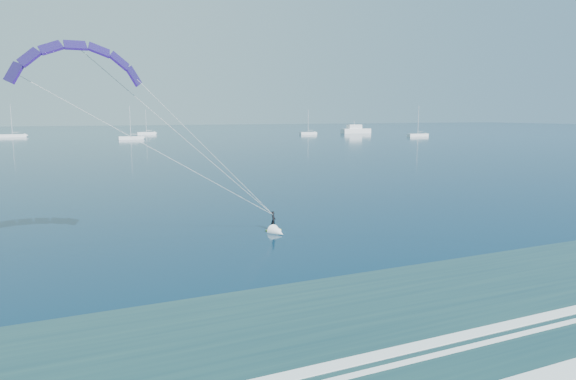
{
  "coord_description": "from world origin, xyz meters",
  "views": [
    {
      "loc": [
        -14.93,
        -6.48,
        9.58
      ],
      "look_at": [
        -0.04,
        25.95,
        4.28
      ],
      "focal_mm": 32.0,
      "sensor_mm": 36.0,
      "label": 1
    }
  ],
  "objects_px": {
    "sailboat_1": "(12,136)",
    "sailboat_4": "(308,133)",
    "motor_yacht": "(355,130)",
    "sailboat_3": "(146,133)",
    "kitesurfer_rig": "(189,143)",
    "sailboat_5": "(418,135)",
    "sailboat_2": "(131,138)"
  },
  "relations": [
    {
      "from": "sailboat_1",
      "to": "sailboat_5",
      "type": "distance_m",
      "value": 171.09
    },
    {
      "from": "kitesurfer_rig",
      "to": "sailboat_1",
      "type": "height_order",
      "value": "kitesurfer_rig"
    },
    {
      "from": "sailboat_3",
      "to": "sailboat_4",
      "type": "relative_size",
      "value": 1.02
    },
    {
      "from": "motor_yacht",
      "to": "sailboat_4",
      "type": "bearing_deg",
      "value": -169.97
    },
    {
      "from": "sailboat_2",
      "to": "sailboat_1",
      "type": "bearing_deg",
      "value": 135.8
    },
    {
      "from": "sailboat_3",
      "to": "sailboat_4",
      "type": "bearing_deg",
      "value": -24.48
    },
    {
      "from": "sailboat_4",
      "to": "sailboat_5",
      "type": "bearing_deg",
      "value": -48.64
    },
    {
      "from": "sailboat_1",
      "to": "sailboat_3",
      "type": "xyz_separation_m",
      "value": [
        55.4,
        4.19,
        -0.01
      ]
    },
    {
      "from": "kitesurfer_rig",
      "to": "sailboat_1",
      "type": "distance_m",
      "value": 209.51
    },
    {
      "from": "sailboat_1",
      "to": "sailboat_4",
      "type": "distance_m",
      "value": 127.49
    },
    {
      "from": "sailboat_3",
      "to": "kitesurfer_rig",
      "type": "bearing_deg",
      "value": -98.52
    },
    {
      "from": "motor_yacht",
      "to": "sailboat_3",
      "type": "xyz_separation_m",
      "value": [
        -98.43,
        26.3,
        -1.01
      ]
    },
    {
      "from": "sailboat_4",
      "to": "sailboat_5",
      "type": "xyz_separation_m",
      "value": [
        33.55,
        -38.11,
        0.01
      ]
    },
    {
      "from": "kitesurfer_rig",
      "to": "sailboat_2",
      "type": "relative_size",
      "value": 1.66
    },
    {
      "from": "kitesurfer_rig",
      "to": "motor_yacht",
      "type": "height_order",
      "value": "kitesurfer_rig"
    },
    {
      "from": "sailboat_1",
      "to": "sailboat_3",
      "type": "relative_size",
      "value": 1.19
    },
    {
      "from": "sailboat_1",
      "to": "sailboat_5",
      "type": "height_order",
      "value": "sailboat_1"
    },
    {
      "from": "sailboat_4",
      "to": "sailboat_1",
      "type": "bearing_deg",
      "value": 167.64
    },
    {
      "from": "motor_yacht",
      "to": "sailboat_3",
      "type": "distance_m",
      "value": 101.89
    },
    {
      "from": "kitesurfer_rig",
      "to": "sailboat_4",
      "type": "distance_m",
      "value": 207.15
    },
    {
      "from": "motor_yacht",
      "to": "sailboat_5",
      "type": "distance_m",
      "value": 43.51
    },
    {
      "from": "sailboat_1",
      "to": "motor_yacht",
      "type": "bearing_deg",
      "value": -8.18
    },
    {
      "from": "motor_yacht",
      "to": "sailboat_4",
      "type": "xyz_separation_m",
      "value": [
        -29.29,
        -5.18,
        -1.01
      ]
    },
    {
      "from": "sailboat_1",
      "to": "kitesurfer_rig",
      "type": "bearing_deg",
      "value": -83.53
    },
    {
      "from": "kitesurfer_rig",
      "to": "sailboat_5",
      "type": "bearing_deg",
      "value": 46.69
    },
    {
      "from": "sailboat_2",
      "to": "sailboat_4",
      "type": "xyz_separation_m",
      "value": [
        82.38,
        13.71,
        -0.01
      ]
    },
    {
      "from": "motor_yacht",
      "to": "kitesurfer_rig",
      "type": "bearing_deg",
      "value": -125.0
    },
    {
      "from": "motor_yacht",
      "to": "sailboat_5",
      "type": "bearing_deg",
      "value": -84.38
    },
    {
      "from": "sailboat_3",
      "to": "sailboat_4",
      "type": "height_order",
      "value": "sailboat_3"
    },
    {
      "from": "motor_yacht",
      "to": "sailboat_4",
      "type": "relative_size",
      "value": 1.36
    },
    {
      "from": "motor_yacht",
      "to": "sailboat_2",
      "type": "xyz_separation_m",
      "value": [
        -111.67,
        -18.89,
        -1.0
      ]
    },
    {
      "from": "sailboat_2",
      "to": "sailboat_4",
      "type": "distance_m",
      "value": 83.51
    }
  ]
}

